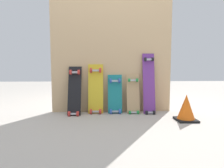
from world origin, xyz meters
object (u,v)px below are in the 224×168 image
at_px(skateboard_natural, 133,96).
at_px(skateboard_yellow, 96,91).
at_px(skateboard_purple, 149,86).
at_px(skateboard_black, 74,93).
at_px(skateboard_teal, 115,96).
at_px(traffic_cone, 186,108).

bearing_deg(skateboard_natural, skateboard_yellow, 178.51).
height_order(skateboard_natural, skateboard_purple, skateboard_purple).
xyz_separation_m(skateboard_black, skateboard_teal, (0.56, 0.05, -0.06)).
relative_size(skateboard_black, skateboard_purple, 0.79).
xyz_separation_m(skateboard_natural, traffic_cone, (0.58, -0.42, -0.08)).
distance_m(skateboard_yellow, skateboard_natural, 0.53).
distance_m(skateboard_teal, skateboard_purple, 0.50).
bearing_deg(skateboard_natural, traffic_cone, -36.08).
bearing_deg(skateboard_yellow, skateboard_purple, -1.96).
bearing_deg(skateboard_black, skateboard_teal, 5.29).
xyz_separation_m(skateboard_teal, skateboard_purple, (0.48, -0.02, 0.15)).
relative_size(skateboard_yellow, traffic_cone, 2.35).
relative_size(skateboard_black, skateboard_yellow, 0.97).
bearing_deg(traffic_cone, skateboard_purple, 131.17).
xyz_separation_m(skateboard_teal, skateboard_natural, (0.26, -0.01, -0.00)).
relative_size(skateboard_yellow, skateboard_purple, 0.82).
bearing_deg(traffic_cone, skateboard_black, 164.81).
relative_size(skateboard_natural, traffic_cone, 1.94).
xyz_separation_m(skateboard_teal, traffic_cone, (0.83, -0.43, -0.08)).
bearing_deg(skateboard_natural, skateboard_teal, 178.05).
relative_size(skateboard_yellow, skateboard_teal, 1.24).
distance_m(skateboard_black, traffic_cone, 1.45).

